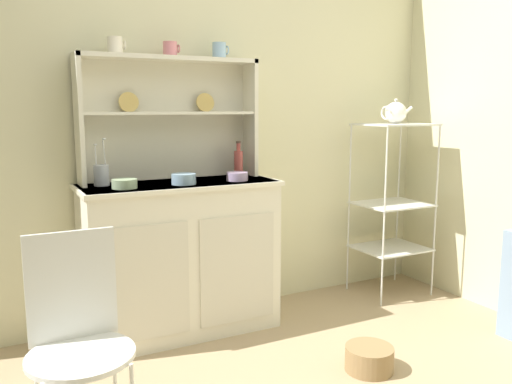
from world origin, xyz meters
TOP-DOWN VIEW (x-y plane):
  - wall_back at (0.00, 1.62)m, footprint 3.84×0.05m
  - hutch_cabinet at (-0.26, 1.37)m, footprint 1.09×0.45m
  - hutch_shelf_unit at (-0.26, 1.53)m, footprint 1.02×0.18m
  - bakers_rack at (1.23, 1.32)m, footprint 0.46×0.38m
  - wire_chair at (-0.97, 0.41)m, footprint 0.36×0.36m
  - floor_basket at (0.39, 0.50)m, footprint 0.24×0.24m
  - cup_cream_0 at (-0.56, 1.49)m, footprint 0.09×0.08m
  - cup_rose_1 at (-0.25, 1.49)m, footprint 0.09×0.08m
  - cup_sky_2 at (0.04, 1.49)m, footprint 0.09×0.08m
  - bowl_mixing_large at (-0.58, 1.29)m, footprint 0.13×0.13m
  - bowl_floral_medium at (-0.26, 1.29)m, footprint 0.13×0.13m
  - bowl_cream_small at (0.06, 1.29)m, footprint 0.12×0.12m
  - jam_bottle at (0.14, 1.45)m, footprint 0.05×0.05m
  - utensil_jar at (-0.67, 1.45)m, footprint 0.08×0.08m
  - porcelain_teapot at (1.23, 1.32)m, footprint 0.23×0.14m

SIDE VIEW (x-z plane):
  - floor_basket at x=0.39m, z-range 0.00..0.12m
  - hutch_cabinet at x=-0.26m, z-range 0.01..0.88m
  - wire_chair at x=-0.97m, z-range 0.09..0.94m
  - bakers_rack at x=1.23m, z-range 0.13..1.30m
  - bowl_mixing_large at x=-0.58m, z-range 0.86..0.91m
  - bowl_cream_small at x=0.06m, z-range 0.86..0.91m
  - bowl_floral_medium at x=-0.26m, z-range 0.86..0.92m
  - utensil_jar at x=-0.67m, z-range 0.80..1.05m
  - jam_bottle at x=0.14m, z-range 0.84..1.05m
  - porcelain_teapot at x=1.23m, z-range 1.16..1.32m
  - wall_back at x=0.00m, z-range 0.00..2.50m
  - hutch_shelf_unit at x=-0.26m, z-range 0.92..1.61m
  - cup_rose_1 at x=-0.25m, z-range 1.55..1.63m
  - cup_cream_0 at x=-0.56m, z-range 1.55..1.64m
  - cup_sky_2 at x=0.04m, z-range 1.55..1.64m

